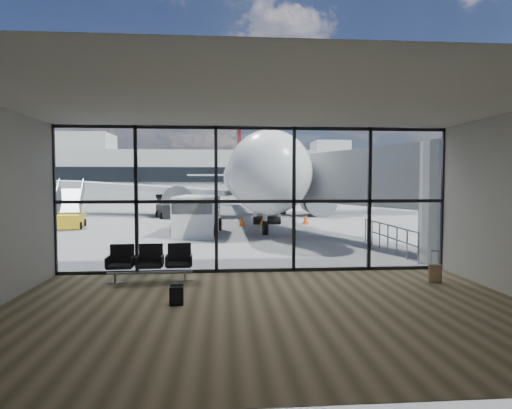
{
  "coord_description": "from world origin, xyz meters",
  "views": [
    {
      "loc": [
        -0.98,
        -13.1,
        2.79
      ],
      "look_at": [
        0.25,
        3.0,
        1.95
      ],
      "focal_mm": 30.0,
      "sensor_mm": 36.0,
      "label": 1
    }
  ],
  "objects": [
    {
      "name": "backpack",
      "position": [
        -2.05,
        -3.45,
        0.22
      ],
      "size": [
        0.32,
        0.29,
        0.46
      ],
      "rotation": [
        0.0,
        0.0,
        0.05
      ],
      "color": "black",
      "rests_on": "ground"
    },
    {
      "name": "mobile_stairs",
      "position": [
        -10.43,
        13.69,
        0.57
      ],
      "size": [
        2.25,
        3.6,
        2.37
      ],
      "rotation": [
        0.0,
        0.0,
        0.19
      ],
      "color": "gold",
      "rests_on": "ground"
    },
    {
      "name": "service_van",
      "position": [
        -2.36,
        9.86,
        1.06
      ],
      "size": [
        2.56,
        4.86,
        2.06
      ],
      "rotation": [
        0.0,
        0.0,
        -0.07
      ],
      "color": "silver",
      "rests_on": "ground"
    },
    {
      "name": "traffic_cone_c",
      "position": [
        4.49,
        14.91,
        0.31
      ],
      "size": [
        0.45,
        0.45,
        0.65
      ],
      "color": "#E34E0B",
      "rests_on": "ground"
    },
    {
      "name": "traffic_cone_a",
      "position": [
        1.51,
        13.78,
        0.3
      ],
      "size": [
        0.44,
        0.44,
        0.63
      ],
      "color": "orange",
      "rests_on": "ground"
    },
    {
      "name": "glass_curtain_wall",
      "position": [
        0.0,
        0.0,
        2.25
      ],
      "size": [
        12.1,
        0.12,
        4.5
      ],
      "color": "white",
      "rests_on": "ground"
    },
    {
      "name": "suitcase",
      "position": [
        4.87,
        -1.8,
        0.27
      ],
      "size": [
        0.37,
        0.3,
        0.89
      ],
      "rotation": [
        0.0,
        0.0,
        -0.29
      ],
      "color": "brown",
      "rests_on": "ground"
    },
    {
      "name": "apron_railing",
      "position": [
        5.6,
        3.5,
        0.72
      ],
      "size": [
        0.06,
        5.46,
        1.11
      ],
      "color": "gray",
      "rests_on": "ground"
    },
    {
      "name": "tree_2",
      "position": [
        -33.0,
        72.0,
        5.88
      ],
      "size": [
        6.27,
        6.27,
        9.03
      ],
      "color": "#382619",
      "rests_on": "ground"
    },
    {
      "name": "jet_bridge",
      "position": [
        4.9,
        7.07,
        2.76
      ],
      "size": [
        8.0,
        16.5,
        4.33
      ],
      "color": "gray",
      "rests_on": "ground"
    },
    {
      "name": "lounge_shell",
      "position": [
        0.0,
        -4.8,
        2.65
      ],
      "size": [
        12.02,
        8.01,
        4.51
      ],
      "color": "brown",
      "rests_on": "ground"
    },
    {
      "name": "airliner",
      "position": [
        1.14,
        24.83,
        3.19
      ],
      "size": [
        35.09,
        40.56,
        10.46
      ],
      "rotation": [
        0.0,
        0.0,
        0.0
      ],
      "color": "silver",
      "rests_on": "ground"
    },
    {
      "name": "seating_row",
      "position": [
        -3.04,
        -0.96,
        0.58
      ],
      "size": [
        2.35,
        0.76,
        1.04
      ],
      "rotation": [
        0.0,
        0.0,
        0.05
      ],
      "color": "gray",
      "rests_on": "ground"
    },
    {
      "name": "tree_3",
      "position": [
        -27.0,
        72.0,
        4.63
      ],
      "size": [
        4.95,
        4.95,
        7.12
      ],
      "color": "#382619",
      "rests_on": "ground"
    },
    {
      "name": "tree_5",
      "position": [
        -15.0,
        72.0,
        5.88
      ],
      "size": [
        6.27,
        6.27,
        9.03
      ],
      "color": "#382619",
      "rests_on": "ground"
    },
    {
      "name": "tree_4",
      "position": [
        -21.0,
        72.0,
        5.25
      ],
      "size": [
        5.61,
        5.61,
        8.07
      ],
      "color": "#382619",
      "rests_on": "ground"
    },
    {
      "name": "ground",
      "position": [
        0.0,
        40.0,
        0.0
      ],
      "size": [
        220.0,
        220.0,
        0.0
      ],
      "primitive_type": "plane",
      "color": "slate",
      "rests_on": "ground"
    },
    {
      "name": "far_terminal",
      "position": [
        -0.59,
        61.97,
        4.21
      ],
      "size": [
        80.0,
        12.2,
        11.0
      ],
      "color": "#A4A4A0",
      "rests_on": "ground"
    },
    {
      "name": "traffic_cone_b",
      "position": [
        0.19,
        14.0,
        0.29
      ],
      "size": [
        0.43,
        0.43,
        0.61
      ],
      "color": "#FC580D",
      "rests_on": "ground"
    },
    {
      "name": "belt_loader",
      "position": [
        -5.33,
        20.79,
        0.6
      ],
      "size": [
        2.45,
        4.08,
        1.78
      ],
      "rotation": [
        0.0,
        0.0,
        0.32
      ],
      "color": "black",
      "rests_on": "ground"
    },
    {
      "name": "tree_1",
      "position": [
        -39.0,
        72.0,
        5.25
      ],
      "size": [
        5.61,
        5.61,
        8.07
      ],
      "color": "#382619",
      "rests_on": "ground"
    }
  ]
}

